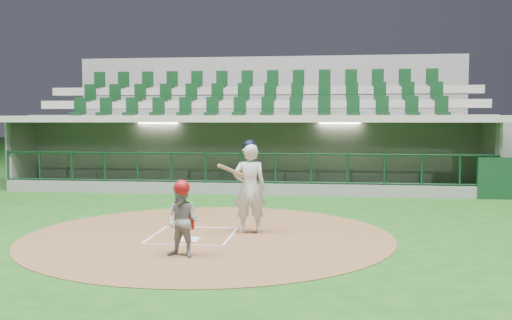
{
  "coord_description": "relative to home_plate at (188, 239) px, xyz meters",
  "views": [
    {
      "loc": [
        2.57,
        -11.05,
        2.26
      ],
      "look_at": [
        0.89,
        2.6,
        1.3
      ],
      "focal_mm": 40.0,
      "sensor_mm": 36.0,
      "label": 1
    }
  ],
  "objects": [
    {
      "name": "catcher",
      "position": [
        0.23,
        -1.29,
        0.62
      ],
      "size": [
        0.69,
        0.6,
        1.28
      ],
      "color": "#939399",
      "rests_on": "dirt_circle"
    },
    {
      "name": "dirt_circle",
      "position": [
        0.3,
        0.5,
        -0.02
      ],
      "size": [
        7.2,
        7.2,
        0.01
      ],
      "primitive_type": "cylinder",
      "color": "brown",
      "rests_on": "ground"
    },
    {
      "name": "home_plate",
      "position": [
        0.0,
        0.0,
        0.0
      ],
      "size": [
        0.43,
        0.43,
        0.02
      ],
      "primitive_type": "cube",
      "color": "white",
      "rests_on": "dirt_circle"
    },
    {
      "name": "seating_deck",
      "position": [
        0.0,
        11.61,
        1.4
      ],
      "size": [
        17.0,
        6.72,
        5.15
      ],
      "color": "slate",
      "rests_on": "ground"
    },
    {
      "name": "ground",
      "position": [
        0.0,
        0.7,
        -0.02
      ],
      "size": [
        120.0,
        120.0,
        0.0
      ],
      "primitive_type": "plane",
      "color": "#184C15",
      "rests_on": "ground"
    },
    {
      "name": "batter_box_chalk",
      "position": [
        0.0,
        0.4,
        -0.0
      ],
      "size": [
        1.55,
        1.8,
        0.01
      ],
      "color": "white",
      "rests_on": "ground"
    },
    {
      "name": "batter",
      "position": [
        1.06,
        0.83,
        0.92
      ],
      "size": [
        0.9,
        0.91,
        1.87
      ],
      "color": "silver",
      "rests_on": "dirt_circle"
    },
    {
      "name": "dugout_structure",
      "position": [
        0.05,
        8.51,
        0.94
      ],
      "size": [
        16.4,
        3.7,
        3.0
      ],
      "color": "gray",
      "rests_on": "ground"
    }
  ]
}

